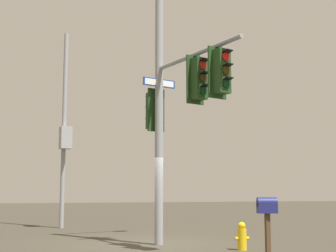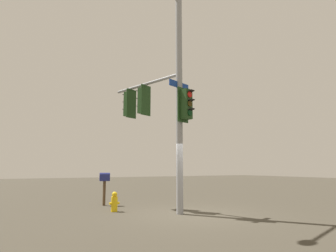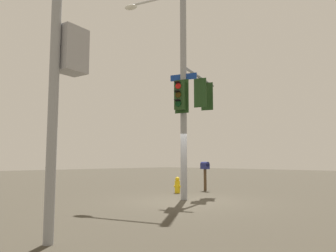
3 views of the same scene
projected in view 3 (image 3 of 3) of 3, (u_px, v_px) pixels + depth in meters
name	position (u px, v px, depth m)	size (l,w,h in m)	color
ground_plane	(185.00, 201.00, 11.91)	(80.00, 80.00, 0.00)	#3C362B
main_signal_pole_assembly	(188.00, 86.00, 13.53)	(3.19, 4.65, 8.48)	gray
secondary_pole_assembly	(63.00, 36.00, 6.35)	(0.54, 0.77, 8.17)	gray
fire_hydrant	(177.00, 185.00, 14.87)	(0.38, 0.24, 0.73)	yellow
mailbox	(205.00, 168.00, 16.20)	(0.48, 0.32, 1.41)	#4C3823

